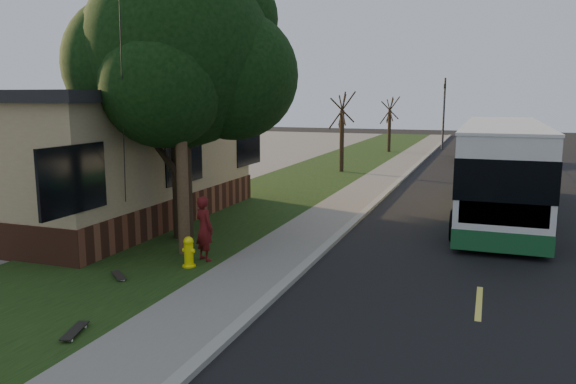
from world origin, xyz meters
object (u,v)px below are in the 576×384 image
at_px(transit_bus, 501,166).
at_px(skateboard_main, 75,331).
at_px(utility_pole, 179,74).
at_px(bare_tree_far, 389,125).
at_px(distant_car, 475,147).
at_px(skateboard_spare, 119,275).
at_px(fire_hydrant, 189,252).
at_px(leafy_tree, 182,57).
at_px(traffic_signal, 444,109).
at_px(dumpster, 128,194).
at_px(bare_tree_near, 342,133).
at_px(skateboarder, 204,228).

xyz_separation_m(transit_bus, skateboard_main, (-6.94, -13.34, -1.58)).
bearing_deg(utility_pole, bare_tree_far, 89.40).
bearing_deg(distant_car, bare_tree_far, 154.02).
bearing_deg(utility_pole, skateboard_spare, -99.26).
bearing_deg(fire_hydrant, distant_car, 77.81).
distance_m(fire_hydrant, leafy_tree, 5.65).
relative_size(leafy_tree, skateboard_main, 9.47).
xyz_separation_m(leafy_tree, skateboard_main, (1.67, -6.73, -5.04)).
xyz_separation_m(traffic_signal, dumpster, (-8.17, -29.31, -2.39)).
relative_size(utility_pole, dumpster, 5.26).
distance_m(utility_pole, transit_bus, 11.70).
xyz_separation_m(transit_bus, dumpster, (-12.11, -4.58, -0.93)).
bearing_deg(distant_car, skateboard_spare, -100.14).
relative_size(bare_tree_far, distant_car, 0.80).
height_order(bare_tree_near, transit_bus, bare_tree_near).
relative_size(skateboarder, distant_car, 0.32).
bearing_deg(skateboarder, distant_car, -75.10).
bearing_deg(leafy_tree, dumpster, 149.77).
relative_size(traffic_signal, skateboarder, 3.40).
bearing_deg(transit_bus, leafy_tree, -142.46).
relative_size(fire_hydrant, bare_tree_far, 0.18).
distance_m(transit_bus, skateboarder, 11.12).
relative_size(fire_hydrant, utility_pole, 0.08).
height_order(utility_pole, bare_tree_far, utility_pole).
relative_size(utility_pole, skateboard_spare, 13.54).
distance_m(traffic_signal, skateboard_main, 38.32).
distance_m(bare_tree_far, traffic_signal, 5.44).
height_order(utility_pole, skateboard_main, utility_pole).
height_order(traffic_signal, distant_car, traffic_signal).
xyz_separation_m(leafy_tree, traffic_signal, (4.67, 31.35, -2.00)).
relative_size(traffic_signal, skateboard_spare, 8.21).
height_order(skateboard_spare, distant_car, distant_car).
bearing_deg(skateboard_main, leafy_tree, 103.95).
relative_size(utility_pole, bare_tree_far, 2.25).
relative_size(fire_hydrant, bare_tree_near, 0.17).
height_order(leafy_tree, bare_tree_far, leafy_tree).
bearing_deg(bare_tree_near, bare_tree_far, 87.61).
relative_size(skateboard_spare, dumpster, 0.39).
bearing_deg(fire_hydrant, utility_pole, 125.38).
bearing_deg(leafy_tree, bare_tree_far, 87.55).
distance_m(bare_tree_near, dumpster, 14.02).
height_order(skateboard_main, skateboard_spare, skateboard_main).
distance_m(leafy_tree, transit_bus, 11.40).
bearing_deg(fire_hydrant, skateboard_spare, -130.18).
distance_m(fire_hydrant, skateboarder, 0.77).
distance_m(bare_tree_near, traffic_signal, 16.52).
xyz_separation_m(fire_hydrant, bare_tree_near, (-0.90, 18.00, 1.72)).
distance_m(fire_hydrant, traffic_signal, 34.25).
relative_size(skateboard_main, distant_car, 0.16).
height_order(fire_hydrant, leafy_tree, leafy_tree).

